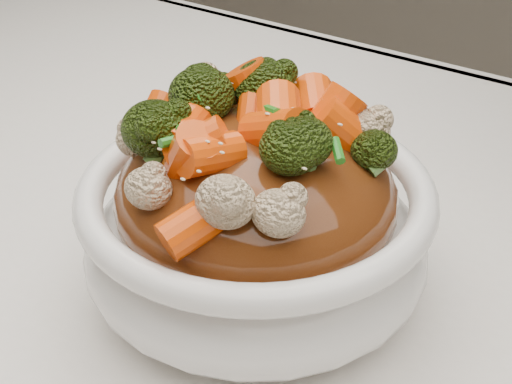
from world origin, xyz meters
The scene contains 8 objects.
tablecloth centered at (0.00, 0.00, 0.73)m, with size 1.20×0.80×0.04m, color white.
bowl centered at (0.06, -0.02, 0.79)m, with size 0.21×0.21×0.08m, color white, non-canonical shape.
sauce_base centered at (0.06, -0.02, 0.82)m, with size 0.17×0.17×0.09m, color #55270E.
carrots centered at (0.06, -0.02, 0.88)m, with size 0.17×0.17×0.05m, color #EA4B07, non-canonical shape.
broccoli centered at (0.06, -0.02, 0.88)m, with size 0.17×0.17×0.04m, color black, non-canonical shape.
cauliflower centered at (0.06, -0.02, 0.88)m, with size 0.17×0.17×0.04m, color beige, non-canonical shape.
scallions centered at (0.06, -0.02, 0.88)m, with size 0.13×0.13×0.02m, color #20721A, non-canonical shape.
sesame_seeds centered at (0.06, -0.02, 0.88)m, with size 0.15×0.15×0.01m, color beige, non-canonical shape.
Camera 1 is at (0.26, -0.32, 1.05)m, focal length 50.00 mm.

